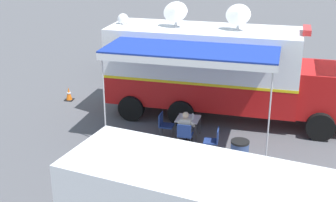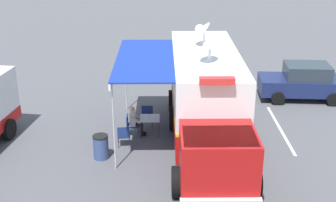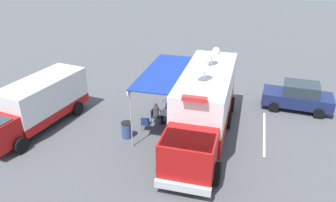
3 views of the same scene
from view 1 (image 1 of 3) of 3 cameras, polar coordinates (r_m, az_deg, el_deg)
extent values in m
plane|color=#515156|center=(18.43, 4.17, -1.68)|extent=(100.00, 100.00, 0.00)
cube|color=silver|center=(21.55, 4.51, 1.70)|extent=(0.42, 4.80, 0.01)
cube|color=#B71414|center=(18.02, 4.27, 1.70)|extent=(2.95, 7.34, 1.10)
cube|color=white|center=(17.62, 4.39, 6.01)|extent=(2.95, 7.34, 1.70)
cube|color=yellow|center=(17.85, 4.31, 3.37)|extent=(2.97, 7.36, 0.10)
cube|color=#B71414|center=(17.74, 19.21, 1.27)|extent=(2.43, 2.24, 1.70)
cube|color=#28333D|center=(17.61, 20.05, 2.74)|extent=(2.24, 1.60, 0.70)
cylinder|color=black|center=(19.21, 18.08, -0.14)|extent=(0.36, 1.02, 1.00)
cylinder|color=black|center=(16.89, 18.40, -3.07)|extent=(0.36, 1.02, 1.00)
cylinder|color=black|center=(19.49, 3.35, 1.19)|extent=(0.36, 1.02, 1.00)
cylinder|color=black|center=(17.21, 1.66, -1.51)|extent=(0.36, 1.02, 1.00)
cylinder|color=black|center=(19.95, -2.23, 1.68)|extent=(0.36, 1.02, 1.00)
cylinder|color=black|center=(17.73, -4.58, -0.89)|extent=(0.36, 1.02, 1.00)
cube|color=white|center=(17.41, 4.47, 8.87)|extent=(2.95, 7.34, 0.10)
cube|color=red|center=(17.12, 16.88, 8.42)|extent=(1.12, 0.35, 0.20)
cylinder|color=silver|center=(17.58, 0.98, 9.96)|extent=(0.10, 0.10, 0.45)
cone|color=silver|center=(17.36, 0.87, 11.18)|extent=(0.77, 0.94, 0.81)
cylinder|color=silver|center=(17.18, 8.69, 9.47)|extent=(0.10, 0.10, 0.45)
cone|color=silver|center=(16.96, 8.70, 10.72)|extent=(0.77, 0.94, 0.81)
sphere|color=white|center=(18.20, -5.62, 10.09)|extent=(0.44, 0.44, 0.44)
cube|color=#193399|center=(15.21, 2.81, 6.38)|extent=(2.56, 5.89, 0.06)
cube|color=white|center=(14.25, 1.90, 4.81)|extent=(0.44, 5.75, 0.24)
cylinder|color=silver|center=(14.47, 12.48, -1.66)|extent=(0.05, 0.05, 3.25)
cylinder|color=silver|center=(15.57, -7.95, 0.28)|extent=(0.05, 0.05, 3.25)
cube|color=silver|center=(16.17, 2.50, -2.21)|extent=(0.85, 0.85, 0.03)
cylinder|color=#333338|center=(16.59, 4.01, -3.01)|extent=(0.03, 0.03, 0.70)
cylinder|color=#333338|center=(15.92, 3.50, -4.05)|extent=(0.03, 0.03, 0.70)
cylinder|color=#333338|center=(16.72, 1.52, -2.75)|extent=(0.03, 0.03, 0.70)
cylinder|color=#333338|center=(16.07, 0.91, -3.77)|extent=(0.03, 0.03, 0.70)
cylinder|color=silver|center=(16.05, 3.09, -1.97)|extent=(0.07, 0.07, 0.20)
cylinder|color=white|center=(16.00, 3.10, -1.60)|extent=(0.04, 0.04, 0.02)
cube|color=navy|center=(15.66, 2.18, -4.19)|extent=(0.51, 0.51, 0.04)
cube|color=navy|center=(15.37, 2.01, -3.75)|extent=(0.07, 0.48, 0.44)
cylinder|color=#333338|center=(15.98, 1.57, -4.47)|extent=(0.02, 0.02, 0.42)
cylinder|color=#333338|center=(15.90, 3.12, -4.63)|extent=(0.02, 0.02, 0.42)
cylinder|color=#333338|center=(15.60, 1.20, -5.13)|extent=(0.02, 0.02, 0.42)
cylinder|color=#333338|center=(15.51, 2.78, -5.31)|extent=(0.02, 0.02, 0.42)
cube|color=navy|center=(16.33, -0.17, -3.08)|extent=(0.51, 0.51, 0.04)
cube|color=navy|center=(16.29, -0.91, -2.26)|extent=(0.48, 0.07, 0.44)
cylinder|color=#333338|center=(16.56, 0.77, -3.53)|extent=(0.02, 0.02, 0.42)
cylinder|color=#333338|center=(16.17, 0.39, -4.15)|extent=(0.02, 0.02, 0.42)
cylinder|color=#333338|center=(16.66, -0.70, -3.37)|extent=(0.02, 0.02, 0.42)
cylinder|color=#333338|center=(16.28, -1.12, -3.98)|extent=(0.02, 0.02, 0.42)
cube|color=navy|center=(15.24, 5.35, -5.00)|extent=(0.49, 0.49, 0.04)
cube|color=navy|center=(15.13, 6.21, -4.27)|extent=(0.48, 0.05, 0.44)
cylinder|color=#333338|center=(15.16, 4.42, -6.01)|extent=(0.02, 0.02, 0.42)
cylinder|color=#333338|center=(15.55, 4.59, -5.29)|extent=(0.02, 0.02, 0.42)
cylinder|color=#333338|center=(15.13, 6.08, -6.13)|extent=(0.02, 0.02, 0.42)
cylinder|color=#333338|center=(15.52, 6.21, -5.40)|extent=(0.02, 0.02, 0.42)
cube|color=silver|center=(15.53, 2.19, -3.19)|extent=(0.26, 0.37, 0.56)
sphere|color=beige|center=(15.37, 2.21, -1.76)|extent=(0.22, 0.22, 0.22)
cylinder|color=silver|center=(15.67, 1.47, -2.79)|extent=(0.43, 0.12, 0.34)
cylinder|color=silver|center=(15.58, 3.12, -2.96)|extent=(0.43, 0.12, 0.34)
cylinder|color=black|center=(15.83, 1.97, -3.82)|extent=(0.39, 0.15, 0.13)
cylinder|color=black|center=(16.08, 2.10, -4.31)|extent=(0.11, 0.11, 0.42)
cube|color=black|center=(16.21, 2.14, -4.78)|extent=(0.25, 0.11, 0.07)
cylinder|color=black|center=(15.79, 2.68, -3.89)|extent=(0.39, 0.15, 0.13)
cylinder|color=black|center=(16.05, 2.80, -4.38)|extent=(0.11, 0.11, 0.42)
cube|color=black|center=(16.17, 2.83, -4.85)|extent=(0.25, 0.11, 0.07)
cylinder|color=#384C7F|center=(14.46, 8.85, -6.66)|extent=(0.56, 0.56, 0.85)
cylinder|color=black|center=(14.25, 8.95, -5.04)|extent=(0.57, 0.57, 0.06)
cube|color=black|center=(20.36, -12.17, 0.16)|extent=(0.36, 0.36, 0.03)
cone|color=orange|center=(20.26, -12.23, 0.92)|extent=(0.26, 0.26, 0.55)
cylinder|color=white|center=(20.25, -12.23, 1.00)|extent=(0.17, 0.17, 0.06)
cube|color=navy|center=(23.92, -3.00, 5.42)|extent=(4.40, 2.35, 0.76)
cube|color=#28333D|center=(23.87, -2.89, 7.18)|extent=(2.30, 1.87, 0.68)
cylinder|color=black|center=(22.54, -2.08, 3.47)|extent=(0.66, 0.30, 0.64)
cylinder|color=black|center=(23.22, -6.24, 3.88)|extent=(0.66, 0.30, 0.64)
cylinder|color=black|center=(24.89, 0.07, 5.16)|extent=(0.66, 0.30, 0.64)
cylinder|color=black|center=(25.51, -3.78, 5.50)|extent=(0.66, 0.30, 0.64)
camera|label=2|loc=(20.51, 59.96, 14.08)|focal=48.58mm
camera|label=3|loc=(23.08, 53.01, 19.44)|focal=34.86mm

